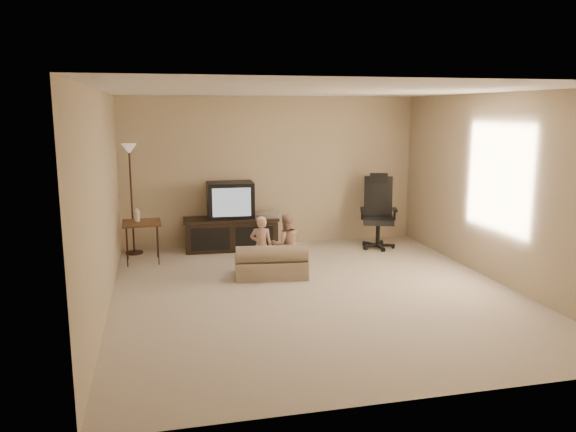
% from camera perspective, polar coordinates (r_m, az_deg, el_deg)
% --- Properties ---
extents(floor, '(5.50, 5.50, 0.00)m').
position_cam_1_polar(floor, '(7.17, 2.79, -7.77)').
color(floor, beige).
rests_on(floor, ground).
extents(room_shell, '(5.50, 5.50, 5.50)m').
position_cam_1_polar(room_shell, '(6.84, 2.91, 4.38)').
color(room_shell, white).
rests_on(room_shell, floor).
extents(tv_stand, '(1.58, 0.64, 1.12)m').
position_cam_1_polar(tv_stand, '(9.27, -5.79, -0.57)').
color(tv_stand, black).
rests_on(tv_stand, floor).
extents(office_chair, '(0.72, 0.74, 1.24)m').
position_cam_1_polar(office_chair, '(9.48, 9.12, -0.52)').
color(office_chair, black).
rests_on(office_chair, floor).
extents(side_table, '(0.58, 0.58, 0.84)m').
position_cam_1_polar(side_table, '(8.70, -14.70, -0.71)').
color(side_table, brown).
rests_on(side_table, floor).
extents(floor_lamp, '(0.27, 0.27, 1.76)m').
position_cam_1_polar(floor_lamp, '(9.15, -15.73, 4.11)').
color(floor_lamp, black).
rests_on(floor_lamp, floor).
extents(child_sofa, '(1.04, 0.67, 0.48)m').
position_cam_1_polar(child_sofa, '(7.72, -1.71, -4.88)').
color(child_sofa, tan).
rests_on(child_sofa, floor).
extents(toddler_left, '(0.36, 0.31, 0.85)m').
position_cam_1_polar(toddler_left, '(7.73, -2.73, -3.11)').
color(toddler_left, '#D8A587').
rests_on(toddler_left, floor).
extents(toddler_right, '(0.42, 0.24, 0.86)m').
position_cam_1_polar(toddler_right, '(7.83, -0.24, -2.89)').
color(toddler_right, '#D8A587').
rests_on(toddler_right, floor).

